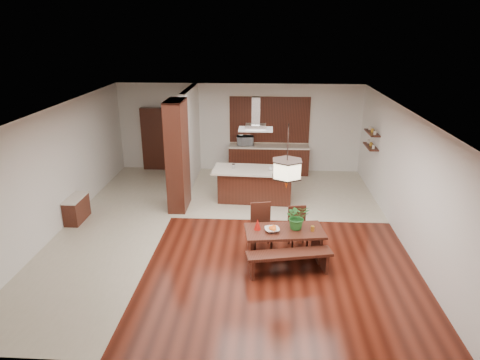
# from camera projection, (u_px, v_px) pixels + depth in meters

# --- Properties ---
(room_shell) EXTENTS (9.00, 9.04, 2.92)m
(room_shell) POSITION_uv_depth(u_px,v_px,m) (227.00, 146.00, 9.69)
(room_shell) COLOR #37110A
(room_shell) RESTS_ON ground
(tile_hallway) EXTENTS (2.50, 9.00, 0.01)m
(tile_hallway) POSITION_uv_depth(u_px,v_px,m) (117.00, 225.00, 10.54)
(tile_hallway) COLOR beige
(tile_hallway) RESTS_ON ground
(tile_kitchen) EXTENTS (5.50, 4.00, 0.01)m
(tile_kitchen) POSITION_uv_depth(u_px,v_px,m) (277.00, 191.00, 12.67)
(tile_kitchen) COLOR beige
(tile_kitchen) RESTS_ON ground
(soffit_band) EXTENTS (8.00, 9.00, 0.02)m
(soffit_band) POSITION_uv_depth(u_px,v_px,m) (226.00, 110.00, 9.41)
(soffit_band) COLOR #371F0D
(soffit_band) RESTS_ON room_shell
(partition_pier) EXTENTS (0.45, 1.00, 2.90)m
(partition_pier) POSITION_uv_depth(u_px,v_px,m) (178.00, 156.00, 11.10)
(partition_pier) COLOR black
(partition_pier) RESTS_ON ground
(partition_stub) EXTENTS (0.18, 2.40, 2.90)m
(partition_stub) POSITION_uv_depth(u_px,v_px,m) (191.00, 136.00, 13.07)
(partition_stub) COLOR silver
(partition_stub) RESTS_ON ground
(hallway_console) EXTENTS (0.37, 0.88, 0.63)m
(hallway_console) POSITION_uv_depth(u_px,v_px,m) (77.00, 209.00, 10.68)
(hallway_console) COLOR black
(hallway_console) RESTS_ON ground
(hallway_doorway) EXTENTS (1.10, 0.20, 2.10)m
(hallway_doorway) POSITION_uv_depth(u_px,v_px,m) (159.00, 139.00, 14.32)
(hallway_doorway) COLOR black
(hallway_doorway) RESTS_ON ground
(rear_counter) EXTENTS (2.60, 0.62, 0.95)m
(rear_counter) POSITION_uv_depth(u_px,v_px,m) (269.00, 159.00, 14.12)
(rear_counter) COLOR black
(rear_counter) RESTS_ON ground
(kitchen_window) EXTENTS (2.60, 0.08, 1.50)m
(kitchen_window) POSITION_uv_depth(u_px,v_px,m) (269.00, 120.00, 13.93)
(kitchen_window) COLOR olive
(kitchen_window) RESTS_ON room_shell
(shelf_lower) EXTENTS (0.26, 0.90, 0.04)m
(shelf_lower) POSITION_uv_depth(u_px,v_px,m) (371.00, 147.00, 12.14)
(shelf_lower) COLOR black
(shelf_lower) RESTS_ON room_shell
(shelf_upper) EXTENTS (0.26, 0.90, 0.04)m
(shelf_upper) POSITION_uv_depth(u_px,v_px,m) (372.00, 133.00, 12.00)
(shelf_upper) COLOR black
(shelf_upper) RESTS_ON room_shell
(dining_table) EXTENTS (1.71, 1.02, 0.67)m
(dining_table) POSITION_uv_depth(u_px,v_px,m) (284.00, 238.00, 8.86)
(dining_table) COLOR black
(dining_table) RESTS_ON ground
(dining_bench) EXTENTS (1.72, 0.70, 0.47)m
(dining_bench) POSITION_uv_depth(u_px,v_px,m) (289.00, 263.00, 8.40)
(dining_bench) COLOR black
(dining_bench) RESTS_ON ground
(dining_chair_left) EXTENTS (0.52, 0.52, 1.01)m
(dining_chair_left) POSITION_uv_depth(u_px,v_px,m) (262.00, 227.00, 9.29)
(dining_chair_left) COLOR black
(dining_chair_left) RESTS_ON ground
(dining_chair_right) EXTENTS (0.47, 0.47, 0.91)m
(dining_chair_right) POSITION_uv_depth(u_px,v_px,m) (298.00, 228.00, 9.37)
(dining_chair_right) COLOR black
(dining_chair_right) RESTS_ON ground
(pendant_lantern) EXTENTS (0.64, 0.64, 1.31)m
(pendant_lantern) POSITION_uv_depth(u_px,v_px,m) (287.00, 157.00, 8.27)
(pendant_lantern) COLOR #FFF0C3
(pendant_lantern) RESTS_ON room_shell
(foliage_plant) EXTENTS (0.56, 0.51, 0.53)m
(foliage_plant) POSITION_uv_depth(u_px,v_px,m) (297.00, 217.00, 8.78)
(foliage_plant) COLOR #236B26
(foliage_plant) RESTS_ON dining_table
(fruit_bowl) EXTENTS (0.35, 0.35, 0.07)m
(fruit_bowl) POSITION_uv_depth(u_px,v_px,m) (272.00, 230.00, 8.73)
(fruit_bowl) COLOR beige
(fruit_bowl) RESTS_ON dining_table
(napkin_cone) EXTENTS (0.19, 0.19, 0.23)m
(napkin_cone) POSITION_uv_depth(u_px,v_px,m) (258.00, 224.00, 8.79)
(napkin_cone) COLOR #A8120C
(napkin_cone) RESTS_ON dining_table
(gold_ornament) EXTENTS (0.10, 0.10, 0.11)m
(gold_ornament) POSITION_uv_depth(u_px,v_px,m) (313.00, 229.00, 8.74)
(gold_ornament) COLOR gold
(gold_ornament) RESTS_ON dining_table
(kitchen_island) EXTENTS (2.34, 1.11, 0.95)m
(kitchen_island) POSITION_uv_depth(u_px,v_px,m) (255.00, 184.00, 11.85)
(kitchen_island) COLOR black
(kitchen_island) RESTS_ON ground
(range_hood) EXTENTS (0.90, 0.55, 0.87)m
(range_hood) POSITION_uv_depth(u_px,v_px,m) (256.00, 114.00, 11.18)
(range_hood) COLOR silver
(range_hood) RESTS_ON room_shell
(island_cup) EXTENTS (0.13, 0.13, 0.10)m
(island_cup) POSITION_uv_depth(u_px,v_px,m) (271.00, 169.00, 11.55)
(island_cup) COLOR silver
(island_cup) RESTS_ON kitchen_island
(microwave) EXTENTS (0.58, 0.42, 0.30)m
(microwave) POSITION_uv_depth(u_px,v_px,m) (245.00, 140.00, 13.97)
(microwave) COLOR #B9BCC1
(microwave) RESTS_ON rear_counter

